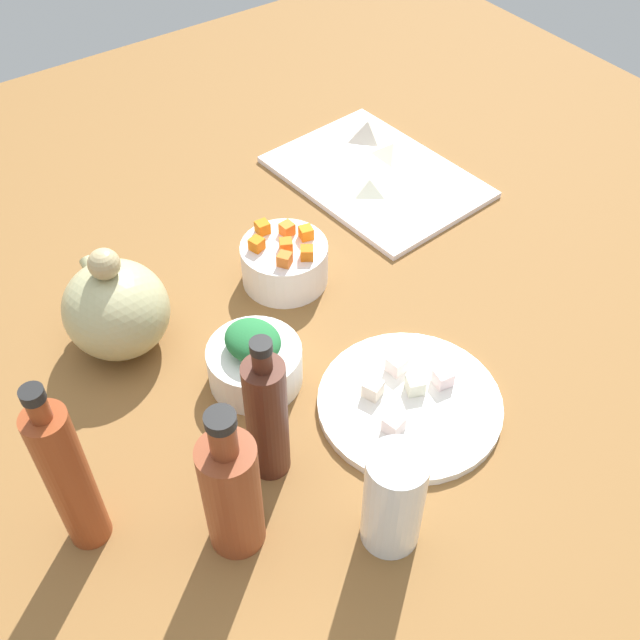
% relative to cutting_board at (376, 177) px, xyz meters
% --- Properties ---
extents(tabletop, '(1.90, 1.90, 0.03)m').
position_rel_cutting_board_xyz_m(tabletop, '(-0.26, 0.30, -0.02)').
color(tabletop, brown).
rests_on(tabletop, ground).
extents(cutting_board, '(0.36, 0.28, 0.01)m').
position_rel_cutting_board_xyz_m(cutting_board, '(0.00, 0.00, 0.00)').
color(cutting_board, white).
rests_on(cutting_board, tabletop).
extents(plate_tofu, '(0.23, 0.23, 0.01)m').
position_rel_cutting_board_xyz_m(plate_tofu, '(-0.41, 0.27, 0.00)').
color(plate_tofu, white).
rests_on(plate_tofu, tabletop).
extents(bowl_greens, '(0.12, 0.12, 0.06)m').
position_rel_cutting_board_xyz_m(bowl_greens, '(-0.26, 0.40, 0.02)').
color(bowl_greens, white).
rests_on(bowl_greens, tabletop).
extents(bowl_carrots, '(0.13, 0.13, 0.06)m').
position_rel_cutting_board_xyz_m(bowl_carrots, '(-0.12, 0.26, 0.03)').
color(bowl_carrots, white).
rests_on(bowl_carrots, tabletop).
extents(teapot, '(0.16, 0.14, 0.16)m').
position_rel_cutting_board_xyz_m(teapot, '(-0.10, 0.51, 0.06)').
color(teapot, tan).
rests_on(teapot, tabletop).
extents(bottle_0, '(0.05, 0.05, 0.22)m').
position_rel_cutting_board_xyz_m(bottle_0, '(-0.38, 0.46, 0.09)').
color(bottle_0, '#4C2519').
rests_on(bottle_0, tabletop).
extents(bottle_1, '(0.06, 0.06, 0.22)m').
position_rel_cutting_board_xyz_m(bottle_1, '(-0.44, 0.54, 0.08)').
color(bottle_1, brown).
rests_on(bottle_1, tabletop).
extents(bottle_2, '(0.05, 0.05, 0.25)m').
position_rel_cutting_board_xyz_m(bottle_2, '(-0.34, 0.67, 0.11)').
color(bottle_2, '#913C1C').
rests_on(bottle_2, tabletop).
extents(drinking_glass_0, '(0.07, 0.07, 0.14)m').
position_rel_cutting_board_xyz_m(drinking_glass_0, '(-0.53, 0.40, 0.07)').
color(drinking_glass_0, white).
rests_on(drinking_glass_0, tabletop).
extents(carrot_cube_0, '(0.02, 0.02, 0.02)m').
position_rel_cutting_board_xyz_m(carrot_cube_0, '(-0.10, 0.25, 0.07)').
color(carrot_cube_0, orange).
rests_on(carrot_cube_0, bowl_carrots).
extents(carrot_cube_1, '(0.02, 0.02, 0.02)m').
position_rel_cutting_board_xyz_m(carrot_cube_1, '(-0.15, 0.28, 0.07)').
color(carrot_cube_1, orange).
rests_on(carrot_cube_1, bowl_carrots).
extents(carrot_cube_2, '(0.02, 0.02, 0.02)m').
position_rel_cutting_board_xyz_m(carrot_cube_2, '(-0.10, 0.30, 0.07)').
color(carrot_cube_2, orange).
rests_on(carrot_cube_2, bowl_carrots).
extents(carrot_cube_3, '(0.03, 0.03, 0.02)m').
position_rel_cutting_board_xyz_m(carrot_cube_3, '(-0.16, 0.25, 0.07)').
color(carrot_cube_3, orange).
rests_on(carrot_cube_3, bowl_carrots).
extents(carrot_cube_4, '(0.02, 0.02, 0.02)m').
position_rel_cutting_board_xyz_m(carrot_cube_4, '(-0.13, 0.27, 0.07)').
color(carrot_cube_4, orange).
rests_on(carrot_cube_4, bowl_carrots).
extents(carrot_cube_5, '(0.02, 0.02, 0.02)m').
position_rel_cutting_board_xyz_m(carrot_cube_5, '(-0.08, 0.27, 0.07)').
color(carrot_cube_5, orange).
rests_on(carrot_cube_5, bowl_carrots).
extents(carrot_cube_6, '(0.02, 0.02, 0.02)m').
position_rel_cutting_board_xyz_m(carrot_cube_6, '(-0.12, 0.23, 0.07)').
color(carrot_cube_6, orange).
rests_on(carrot_cube_6, bowl_carrots).
extents(chopped_greens_mound, '(0.09, 0.08, 0.04)m').
position_rel_cutting_board_xyz_m(chopped_greens_mound, '(-0.26, 0.40, 0.07)').
color(chopped_greens_mound, '#246F38').
rests_on(chopped_greens_mound, bowl_greens).
extents(tofu_cube_0, '(0.03, 0.03, 0.02)m').
position_rel_cutting_board_xyz_m(tofu_cube_0, '(-0.43, 0.31, 0.02)').
color(tofu_cube_0, white).
rests_on(tofu_cube_0, plate_tofu).
extents(tofu_cube_1, '(0.03, 0.03, 0.02)m').
position_rel_cutting_board_xyz_m(tofu_cube_1, '(-0.40, 0.25, 0.02)').
color(tofu_cube_1, silver).
rests_on(tofu_cube_1, plate_tofu).
extents(tofu_cube_2, '(0.02, 0.02, 0.02)m').
position_rel_cutting_board_xyz_m(tofu_cube_2, '(-0.36, 0.25, 0.02)').
color(tofu_cube_2, white).
rests_on(tofu_cube_2, plate_tofu).
extents(tofu_cube_3, '(0.02, 0.02, 0.02)m').
position_rel_cutting_board_xyz_m(tofu_cube_3, '(-0.41, 0.22, 0.02)').
color(tofu_cube_3, white).
rests_on(tofu_cube_3, plate_tofu).
extents(tofu_cube_4, '(0.03, 0.03, 0.02)m').
position_rel_cutting_board_xyz_m(tofu_cube_4, '(-0.37, 0.30, 0.02)').
color(tofu_cube_4, '#F0E0C9').
rests_on(tofu_cube_4, plate_tofu).
extents(dumpling_0, '(0.08, 0.08, 0.02)m').
position_rel_cutting_board_xyz_m(dumpling_0, '(0.03, -0.06, 0.02)').
color(dumpling_0, beige).
rests_on(dumpling_0, cutting_board).
extents(dumpling_1, '(0.06, 0.06, 0.03)m').
position_rel_cutting_board_xyz_m(dumpling_1, '(0.10, -0.06, 0.02)').
color(dumpling_1, beige).
rests_on(dumpling_1, cutting_board).
extents(dumpling_2, '(0.06, 0.06, 0.02)m').
position_rel_cutting_board_xyz_m(dumpling_2, '(-0.03, 0.04, 0.02)').
color(dumpling_2, beige).
rests_on(dumpling_2, cutting_board).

